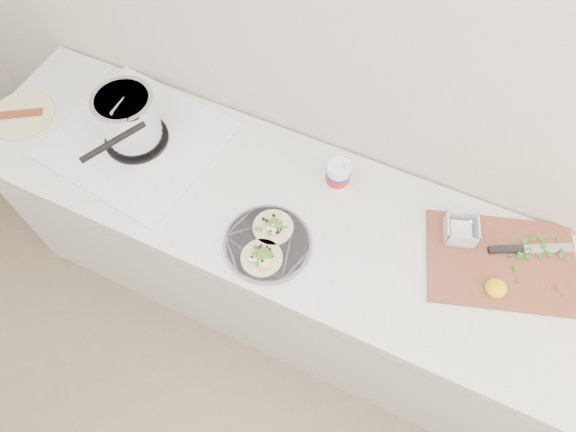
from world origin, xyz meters
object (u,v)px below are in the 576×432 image
at_px(cutboard, 499,256).
at_px(bacon_plate, 22,115).
at_px(taco_plate, 267,242).
at_px(tub, 339,173).
at_px(stove, 132,126).

relative_size(cutboard, bacon_plate, 2.27).
bearing_deg(taco_plate, bacon_plate, 175.10).
bearing_deg(tub, bacon_plate, -169.32).
bearing_deg(stove, cutboard, 10.95).
bearing_deg(bacon_plate, cutboard, 5.63).
distance_m(tub, cutboard, 0.61).
distance_m(taco_plate, tub, 0.36).
relative_size(tub, cutboard, 0.35).
bearing_deg(bacon_plate, stove, 10.35).
relative_size(taco_plate, tub, 1.49).
xyz_separation_m(tub, cutboard, (0.60, -0.05, -0.05)).
xyz_separation_m(taco_plate, cutboard, (0.72, 0.28, 0.00)).
relative_size(tub, bacon_plate, 0.80).
height_order(taco_plate, tub, tub).
bearing_deg(stove, bacon_plate, -162.63).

